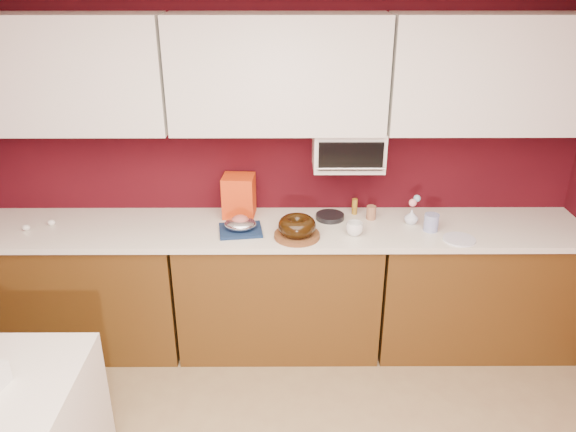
% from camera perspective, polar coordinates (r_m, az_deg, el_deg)
% --- Properties ---
extents(wall_back, '(4.00, 0.02, 2.50)m').
position_cam_1_polar(wall_back, '(3.80, -0.96, 5.70)').
color(wall_back, '#3D080F').
rests_on(wall_back, floor).
extents(base_cabinet_left, '(1.31, 0.58, 0.86)m').
position_cam_1_polar(base_cabinet_left, '(4.11, -20.02, -6.99)').
color(base_cabinet_left, '#523310').
rests_on(base_cabinet_left, floor).
extents(base_cabinet_center, '(1.31, 0.58, 0.86)m').
position_cam_1_polar(base_cabinet_center, '(3.87, -0.93, -7.39)').
color(base_cabinet_center, '#523310').
rests_on(base_cabinet_center, floor).
extents(base_cabinet_right, '(1.31, 0.58, 0.86)m').
position_cam_1_polar(base_cabinet_right, '(4.08, 18.31, -6.98)').
color(base_cabinet_right, '#523310').
rests_on(base_cabinet_right, floor).
extents(countertop, '(4.00, 0.62, 0.04)m').
position_cam_1_polar(countertop, '(3.65, -0.98, -1.36)').
color(countertop, silver).
rests_on(countertop, base_cabinet_center).
extents(upper_cabinet_left, '(1.31, 0.33, 0.70)m').
position_cam_1_polar(upper_cabinet_left, '(3.76, -22.44, 13.16)').
color(upper_cabinet_left, white).
rests_on(upper_cabinet_left, wall_back).
extents(upper_cabinet_center, '(1.31, 0.33, 0.70)m').
position_cam_1_polar(upper_cabinet_center, '(3.49, -1.06, 14.21)').
color(upper_cabinet_center, white).
rests_on(upper_cabinet_center, wall_back).
extents(upper_cabinet_right, '(1.31, 0.33, 0.70)m').
position_cam_1_polar(upper_cabinet_right, '(3.72, 20.53, 13.36)').
color(upper_cabinet_right, white).
rests_on(upper_cabinet_right, wall_back).
extents(toaster_oven, '(0.45, 0.30, 0.25)m').
position_cam_1_polar(toaster_oven, '(3.65, 6.13, 6.82)').
color(toaster_oven, white).
rests_on(toaster_oven, upper_cabinet_center).
extents(toaster_oven_door, '(0.40, 0.02, 0.18)m').
position_cam_1_polar(toaster_oven_door, '(3.50, 6.40, 6.04)').
color(toaster_oven_door, black).
rests_on(toaster_oven_door, toaster_oven).
extents(toaster_oven_handle, '(0.42, 0.02, 0.02)m').
position_cam_1_polar(toaster_oven_handle, '(3.51, 6.37, 4.79)').
color(toaster_oven_handle, silver).
rests_on(toaster_oven_handle, toaster_oven).
extents(cake_base, '(0.32, 0.32, 0.03)m').
position_cam_1_polar(cake_base, '(3.50, 0.91, -1.99)').
color(cake_base, brown).
rests_on(cake_base, countertop).
extents(bundt_cake, '(0.24, 0.24, 0.10)m').
position_cam_1_polar(bundt_cake, '(3.47, 0.92, -1.00)').
color(bundt_cake, black).
rests_on(bundt_cake, cake_base).
extents(navy_towel, '(0.30, 0.26, 0.02)m').
position_cam_1_polar(navy_towel, '(3.58, -4.85, -1.45)').
color(navy_towel, '#132548').
rests_on(navy_towel, countertop).
extents(foil_ham_nest, '(0.21, 0.18, 0.07)m').
position_cam_1_polar(foil_ham_nest, '(3.56, -4.87, -0.80)').
color(foil_ham_nest, white).
rests_on(foil_ham_nest, navy_towel).
extents(roasted_ham, '(0.13, 0.11, 0.07)m').
position_cam_1_polar(roasted_ham, '(3.55, -4.88, -0.44)').
color(roasted_ham, '#B95F54').
rests_on(roasted_ham, foil_ham_nest).
extents(pandoro_box, '(0.22, 0.20, 0.28)m').
position_cam_1_polar(pandoro_box, '(3.77, -5.00, 2.05)').
color(pandoro_box, red).
rests_on(pandoro_box, countertop).
extents(dark_pan, '(0.22, 0.22, 0.03)m').
position_cam_1_polar(dark_pan, '(3.76, 4.28, -0.05)').
color(dark_pan, black).
rests_on(dark_pan, countertop).
extents(coffee_mug, '(0.13, 0.13, 0.10)m').
position_cam_1_polar(coffee_mug, '(3.54, 6.78, -1.15)').
color(coffee_mug, white).
rests_on(coffee_mug, countertop).
extents(blue_jar, '(0.11, 0.11, 0.11)m').
position_cam_1_polar(blue_jar, '(3.68, 14.35, -0.64)').
color(blue_jar, navy).
rests_on(blue_jar, countertop).
extents(flower_vase, '(0.08, 0.08, 0.11)m').
position_cam_1_polar(flower_vase, '(3.75, 12.43, 0.01)').
color(flower_vase, silver).
rests_on(flower_vase, countertop).
extents(flower_pink, '(0.05, 0.05, 0.05)m').
position_cam_1_polar(flower_pink, '(3.72, 12.56, 1.33)').
color(flower_pink, pink).
rests_on(flower_pink, flower_vase).
extents(flower_blue, '(0.05, 0.05, 0.05)m').
position_cam_1_polar(flower_blue, '(3.73, 12.98, 1.76)').
color(flower_blue, '#7CAFC7').
rests_on(flower_blue, flower_vase).
extents(china_plate, '(0.26, 0.26, 0.01)m').
position_cam_1_polar(china_plate, '(3.62, 17.00, -2.28)').
color(china_plate, white).
rests_on(china_plate, countertop).
extents(amber_bottle, '(0.04, 0.04, 0.11)m').
position_cam_1_polar(amber_bottle, '(3.83, 6.78, 0.96)').
color(amber_bottle, olive).
rests_on(amber_bottle, countertop).
extents(paper_cup, '(0.07, 0.07, 0.09)m').
position_cam_1_polar(paper_cup, '(3.77, 8.44, 0.34)').
color(paper_cup, '#946243').
rests_on(paper_cup, countertop).
extents(egg_left, '(0.06, 0.05, 0.04)m').
position_cam_1_polar(egg_left, '(3.95, -25.07, -1.07)').
color(egg_left, silver).
rests_on(egg_left, countertop).
extents(egg_right, '(0.06, 0.06, 0.04)m').
position_cam_1_polar(egg_right, '(3.97, -22.91, -0.62)').
color(egg_right, white).
rests_on(egg_right, countertop).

